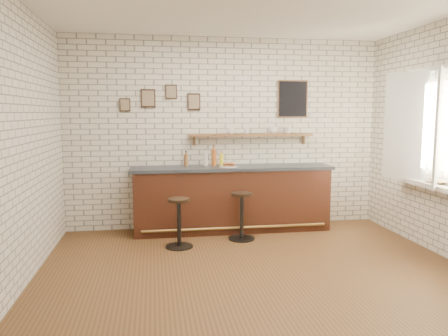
{
  "coord_description": "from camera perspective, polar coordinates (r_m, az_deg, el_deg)",
  "views": [
    {
      "loc": [
        -1.14,
        -4.87,
        1.83
      ],
      "look_at": [
        -0.2,
        0.9,
        1.09
      ],
      "focal_mm": 35.0,
      "sensor_mm": 36.0,
      "label": 1
    }
  ],
  "objects": [
    {
      "name": "ciabatta_sandwich",
      "position": [
        6.64,
        0.66,
        0.51
      ],
      "size": [
        0.21,
        0.15,
        0.06
      ],
      "color": "tan",
      "rests_on": "sandwich_plate"
    },
    {
      "name": "shelf_cup_b",
      "position": [
        6.93,
        2.95,
        4.85
      ],
      "size": [
        0.11,
        0.11,
        0.09
      ],
      "primitive_type": "imported",
      "rotation": [
        0.0,
        0.0,
        1.32
      ],
      "color": "white",
      "rests_on": "wall_shelf"
    },
    {
      "name": "condiment_bottle_yellow",
      "position": [
        6.82,
        -0.33,
        1.1
      ],
      "size": [
        0.07,
        0.07,
        0.22
      ],
      "color": "yellow",
      "rests_on": "bar_counter"
    },
    {
      "name": "wall_shelf",
      "position": [
        6.96,
        3.56,
        4.31
      ],
      "size": [
        2.0,
        0.18,
        0.18
      ],
      "color": "brown",
      "rests_on": "ground"
    },
    {
      "name": "book_upper",
      "position": [
        6.21,
        25.44,
        -1.55
      ],
      "size": [
        0.25,
        0.27,
        0.02
      ],
      "primitive_type": "imported",
      "rotation": [
        0.0,
        0.0,
        -0.49
      ],
      "color": "tan",
      "rests_on": "book_lower"
    },
    {
      "name": "window_sill",
      "position": [
        6.34,
        24.86,
        -1.89
      ],
      "size": [
        0.2,
        1.35,
        0.06
      ],
      "color": "white",
      "rests_on": "ground"
    },
    {
      "name": "ground",
      "position": [
        5.33,
        3.78,
        -12.88
      ],
      "size": [
        5.0,
        5.0,
        0.0
      ],
      "primitive_type": "plane",
      "color": "brown",
      "rests_on": "ground"
    },
    {
      "name": "bitters_bottle_amber",
      "position": [
        6.79,
        -1.32,
        1.41
      ],
      "size": [
        0.08,
        0.08,
        0.32
      ],
      "color": "#A4501A",
      "rests_on": "bar_counter"
    },
    {
      "name": "sandwich_plate",
      "position": [
        6.64,
        0.58,
        0.19
      ],
      "size": [
        0.28,
        0.28,
        0.01
      ],
      "primitive_type": "cylinder",
      "color": "white",
      "rests_on": "bar_counter"
    },
    {
      "name": "bitters_bottle_brown",
      "position": [
        6.75,
        -4.99,
        1.04
      ],
      "size": [
        0.07,
        0.07,
        0.24
      ],
      "color": "brown",
      "rests_on": "bar_counter"
    },
    {
      "name": "potato_chips",
      "position": [
        6.64,
        0.47,
        0.25
      ],
      "size": [
        0.25,
        0.19,
        0.0
      ],
      "color": "gold",
      "rests_on": "sandwich_plate"
    },
    {
      "name": "book_lower",
      "position": [
        6.21,
        25.44,
        -1.72
      ],
      "size": [
        0.2,
        0.24,
        0.02
      ],
      "primitive_type": "imported",
      "rotation": [
        0.0,
        0.0,
        0.16
      ],
      "color": "tan",
      "rests_on": "window_sill"
    },
    {
      "name": "shelf_cup_a",
      "position": [
        6.89,
        0.91,
        4.87
      ],
      "size": [
        0.16,
        0.16,
        0.09
      ],
      "primitive_type": "imported",
      "rotation": [
        0.0,
        0.0,
        0.38
      ],
      "color": "white",
      "rests_on": "wall_shelf"
    },
    {
      "name": "bar_stool_left",
      "position": [
        6.02,
        -5.9,
        -6.92
      ],
      "size": [
        0.38,
        0.38,
        0.68
      ],
      "color": "black",
      "rests_on": "ground"
    },
    {
      "name": "back_wall_decor",
      "position": [
        6.99,
        2.04,
        8.99
      ],
      "size": [
        2.96,
        0.02,
        0.56
      ],
      "color": "black",
      "rests_on": "ground"
    },
    {
      "name": "bitters_bottle_white",
      "position": [
        6.78,
        -2.42,
        1.19
      ],
      "size": [
        0.07,
        0.07,
        0.26
      ],
      "color": "beige",
      "rests_on": "bar_counter"
    },
    {
      "name": "bar_counter",
      "position": [
        6.81,
        1.05,
        -3.98
      ],
      "size": [
        3.1,
        0.65,
        1.01
      ],
      "color": "#3F1C10",
      "rests_on": "ground"
    },
    {
      "name": "shelf_cup_c",
      "position": [
        7.04,
        6.48,
        4.92
      ],
      "size": [
        0.18,
        0.18,
        0.1
      ],
      "primitive_type": "imported",
      "rotation": [
        0.0,
        0.0,
        1.02
      ],
      "color": "white",
      "rests_on": "wall_shelf"
    },
    {
      "name": "shelf_cup_d",
      "position": [
        7.11,
        8.4,
        4.88
      ],
      "size": [
        0.12,
        0.12,
        0.1
      ],
      "primitive_type": "imported",
      "rotation": [
        0.0,
        0.0,
        0.24
      ],
      "color": "white",
      "rests_on": "wall_shelf"
    },
    {
      "name": "casement_window",
      "position": [
        6.25,
        24.9,
        4.91
      ],
      "size": [
        0.4,
        1.3,
        1.56
      ],
      "color": "white",
      "rests_on": "ground"
    },
    {
      "name": "bar_stool_right",
      "position": [
        6.35,
        2.32,
        -6.08
      ],
      "size": [
        0.38,
        0.38,
        0.69
      ],
      "color": "black",
      "rests_on": "ground"
    }
  ]
}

